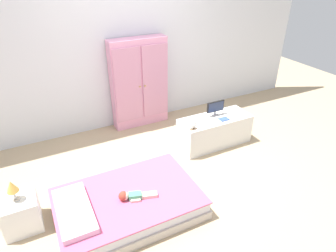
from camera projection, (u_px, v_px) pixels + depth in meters
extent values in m
cube|color=tan|center=(173.00, 176.00, 3.62)|extent=(10.00, 10.00, 0.02)
cube|color=silver|center=(123.00, 38.00, 4.17)|extent=(6.40, 0.05, 2.70)
cube|color=beige|center=(129.00, 208.00, 3.07)|extent=(1.46, 0.96, 0.10)
cube|color=silver|center=(128.00, 200.00, 3.02)|extent=(1.42, 0.92, 0.11)
cube|color=#D65B84|center=(128.00, 196.00, 2.99)|extent=(1.45, 0.95, 0.02)
cube|color=silver|center=(74.00, 211.00, 2.76)|extent=(0.31, 0.69, 0.06)
cube|color=#4CA375|center=(135.00, 196.00, 2.94)|extent=(0.15, 0.11, 0.06)
cube|color=beige|center=(149.00, 194.00, 2.98)|extent=(0.16, 0.08, 0.04)
cube|color=beige|center=(150.00, 196.00, 2.95)|extent=(0.16, 0.08, 0.04)
cube|color=beige|center=(135.00, 193.00, 2.99)|extent=(0.10, 0.05, 0.03)
cube|color=beige|center=(136.00, 201.00, 2.90)|extent=(0.10, 0.05, 0.03)
sphere|color=beige|center=(124.00, 196.00, 2.91)|extent=(0.09, 0.09, 0.09)
sphere|color=#9E3D2D|center=(123.00, 196.00, 2.91)|extent=(0.10, 0.10, 0.10)
cube|color=white|center=(21.00, 213.00, 2.84)|extent=(0.34, 0.34, 0.35)
cylinder|color=#B7B2AD|center=(16.00, 199.00, 2.75)|extent=(0.08, 0.08, 0.01)
cylinder|color=#B7B2AD|center=(15.00, 195.00, 2.72)|extent=(0.02, 0.02, 0.09)
cone|color=#E5B24C|center=(12.00, 186.00, 2.67)|extent=(0.11, 0.11, 0.11)
cube|color=#E599BC|center=(139.00, 83.00, 4.44)|extent=(0.87, 0.21, 1.37)
cube|color=#C986A6|center=(128.00, 86.00, 4.25)|extent=(0.41, 0.02, 1.12)
cube|color=#C986A6|center=(155.00, 81.00, 4.42)|extent=(0.41, 0.02, 1.12)
sphere|color=gold|center=(140.00, 87.00, 4.32)|extent=(0.02, 0.02, 0.02)
sphere|color=gold|center=(145.00, 86.00, 4.35)|extent=(0.02, 0.02, 0.02)
cube|color=silver|center=(214.00, 131.00, 4.14)|extent=(1.02, 0.41, 0.42)
cylinder|color=#99999E|center=(215.00, 115.00, 4.10)|extent=(0.10, 0.10, 0.01)
cylinder|color=#99999E|center=(215.00, 113.00, 4.09)|extent=(0.02, 0.02, 0.05)
cube|color=black|center=(216.00, 106.00, 4.04)|extent=(0.27, 0.02, 0.15)
cube|color=#28334C|center=(216.00, 107.00, 4.03)|extent=(0.25, 0.01, 0.13)
cube|color=#8E6642|center=(193.00, 128.00, 3.77)|extent=(0.09, 0.01, 0.01)
cube|color=#8E6642|center=(194.00, 129.00, 3.75)|extent=(0.09, 0.01, 0.01)
cube|color=white|center=(193.00, 126.00, 3.74)|extent=(0.06, 0.03, 0.03)
cylinder|color=white|center=(194.00, 127.00, 3.77)|extent=(0.01, 0.01, 0.02)
cylinder|color=white|center=(195.00, 128.00, 3.76)|extent=(0.01, 0.01, 0.02)
cylinder|color=white|center=(192.00, 128.00, 3.75)|extent=(0.01, 0.01, 0.02)
cylinder|color=white|center=(192.00, 128.00, 3.74)|extent=(0.01, 0.01, 0.02)
cylinder|color=white|center=(195.00, 124.00, 3.74)|extent=(0.02, 0.02, 0.02)
sphere|color=white|center=(195.00, 122.00, 3.73)|extent=(0.03, 0.03, 0.03)
cube|color=blue|center=(224.00, 119.00, 3.99)|extent=(0.13, 0.09, 0.01)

